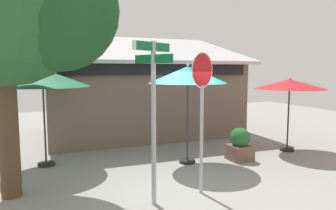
% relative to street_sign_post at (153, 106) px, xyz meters
% --- Properties ---
extents(ground_plane, '(28.00, 28.00, 0.10)m').
position_rel_street_sign_post_xyz_m(ground_plane, '(1.01, 1.19, -1.93)').
color(ground_plane, gray).
extents(cafe_building, '(7.61, 4.98, 4.05)m').
position_rel_street_sign_post_xyz_m(cafe_building, '(1.69, 6.67, -0.31)').
color(cafe_building, '#705B4C').
rests_on(cafe_building, ground).
extents(street_sign_post, '(0.85, 0.80, 3.06)m').
position_rel_street_sign_post_xyz_m(street_sign_post, '(0.00, 0.00, 0.00)').
color(street_sign_post, '#A8AAB2').
rests_on(street_sign_post, ground).
extents(stop_sign, '(0.64, 0.34, 2.89)m').
position_rel_street_sign_post_xyz_m(stop_sign, '(1.08, 0.16, 0.10)').
color(stop_sign, '#A8AAB2').
rests_on(stop_sign, ground).
extents(patio_umbrella_forest_green_left, '(2.41, 2.41, 2.64)m').
position_rel_street_sign_post_xyz_m(patio_umbrella_forest_green_left, '(-1.92, 3.33, 0.44)').
color(patio_umbrella_forest_green_left, black).
rests_on(patio_umbrella_forest_green_left, ground).
extents(patio_umbrella_teal_center, '(2.12, 2.12, 2.71)m').
position_rel_street_sign_post_xyz_m(patio_umbrella_teal_center, '(1.71, 2.20, 0.51)').
color(patio_umbrella_teal_center, black).
rests_on(patio_umbrella_teal_center, ground).
extents(patio_umbrella_crimson_right, '(2.18, 2.18, 2.33)m').
position_rel_street_sign_post_xyz_m(patio_umbrella_crimson_right, '(5.20, 2.25, 0.20)').
color(patio_umbrella_crimson_right, black).
rests_on(patio_umbrella_crimson_right, ground).
extents(sidewalk_planter, '(0.61, 0.61, 0.93)m').
position_rel_street_sign_post_xyz_m(sidewalk_planter, '(3.20, 1.92, -1.44)').
color(sidewalk_planter, brown).
rests_on(sidewalk_planter, ground).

